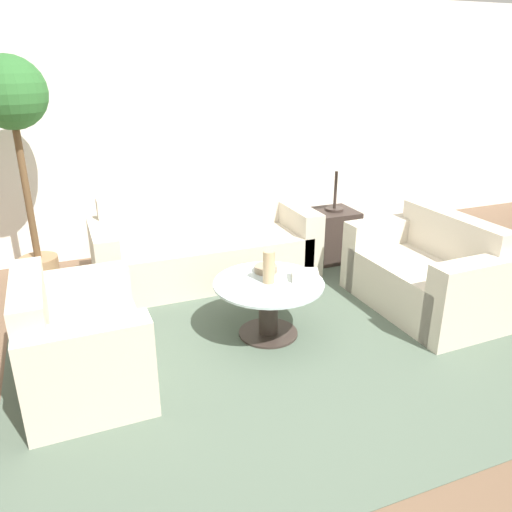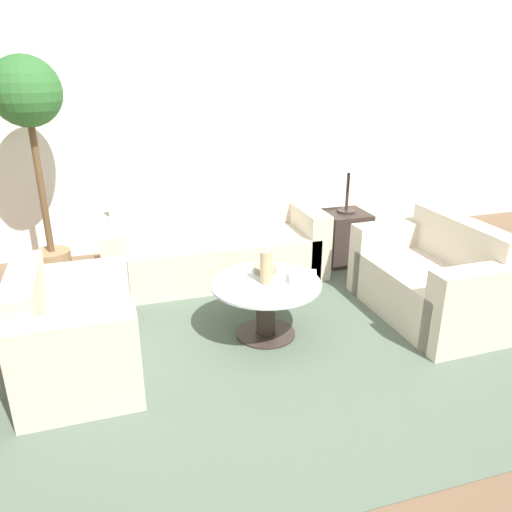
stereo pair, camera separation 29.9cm
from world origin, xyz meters
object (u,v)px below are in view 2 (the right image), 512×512
at_px(loveseat, 434,282).
at_px(vase, 266,267).
at_px(table_lamp, 350,160).
at_px(coffee_table, 266,301).
at_px(bowl, 265,269).
at_px(book_stack, 303,277).
at_px(armchair, 69,340).
at_px(potted_plant, 30,120).
at_px(sofa_main, 213,248).

relative_size(loveseat, vase, 5.32).
bearing_deg(table_lamp, coffee_table, -136.18).
bearing_deg(bowl, book_stack, -48.99).
height_order(coffee_table, vase, vase).
distance_m(coffee_table, vase, 0.28).
xyz_separation_m(armchair, table_lamp, (2.60, 1.33, 0.77)).
xyz_separation_m(loveseat, coffee_table, (-1.41, 0.07, 0.00)).
distance_m(potted_plant, bowl, 2.37).
height_order(loveseat, book_stack, loveseat).
bearing_deg(armchair, book_stack, -87.59).
height_order(armchair, book_stack, armchair).
distance_m(sofa_main, coffee_table, 1.24).
bearing_deg(bowl, armchair, -166.88).
height_order(table_lamp, book_stack, table_lamp).
distance_m(sofa_main, book_stack, 1.36).
distance_m(potted_plant, book_stack, 2.66).
relative_size(potted_plant, vase, 8.21).
xyz_separation_m(coffee_table, vase, (-0.00, -0.00, 0.28)).
bearing_deg(armchair, bowl, -77.60).
xyz_separation_m(table_lamp, bowl, (-1.17, -0.99, -0.59)).
xyz_separation_m(coffee_table, bowl, (0.06, 0.19, 0.18)).
bearing_deg(potted_plant, vase, -44.30).
bearing_deg(bowl, loveseat, -10.77).
height_order(loveseat, table_lamp, table_lamp).
height_order(armchair, loveseat, loveseat).
xyz_separation_m(loveseat, table_lamp, (-0.18, 1.25, 0.77)).
height_order(sofa_main, coffee_table, sofa_main).
xyz_separation_m(potted_plant, vase, (1.59, -1.56, -0.92)).
xyz_separation_m(coffee_table, potted_plant, (-1.60, 1.55, 1.20)).
xyz_separation_m(vase, bowl, (0.06, 0.19, -0.10)).
height_order(potted_plant, bowl, potted_plant).
bearing_deg(vase, book_stack, -11.57).
bearing_deg(bowl, vase, -106.65).
relative_size(sofa_main, armchair, 2.04).
relative_size(coffee_table, book_stack, 3.52).
distance_m(table_lamp, bowl, 1.65).
xyz_separation_m(sofa_main, coffee_table, (0.12, -1.24, 0.01)).
bearing_deg(coffee_table, vase, -115.21).
height_order(sofa_main, armchair, sofa_main).
relative_size(table_lamp, book_stack, 2.78).
distance_m(sofa_main, armchair, 1.86).
bearing_deg(armchair, potted_plant, 6.70).
height_order(loveseat, coffee_table, loveseat).
bearing_deg(table_lamp, armchair, -153.00).
xyz_separation_m(sofa_main, table_lamp, (1.35, -0.06, 0.78)).
distance_m(loveseat, potted_plant, 3.62).
relative_size(potted_plant, bowl, 11.28).
bearing_deg(armchair, loveseat, -89.15).
height_order(armchair, potted_plant, potted_plant).
relative_size(vase, bowl, 1.37).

